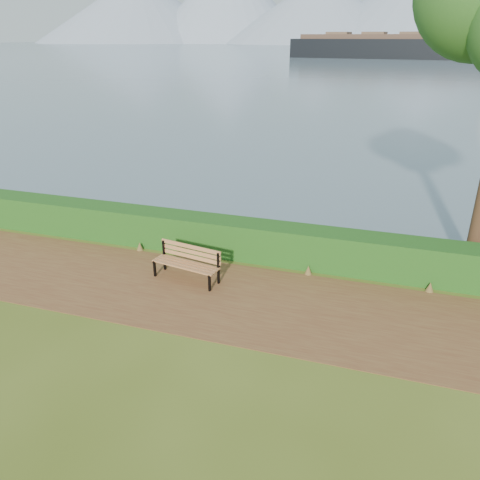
% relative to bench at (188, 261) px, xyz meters
% --- Properties ---
extents(ground, '(140.00, 140.00, 0.00)m').
position_rel_bench_xyz_m(ground, '(1.22, -0.91, -0.50)').
color(ground, '#455718').
rests_on(ground, ground).
extents(path, '(40.00, 3.40, 0.01)m').
position_rel_bench_xyz_m(path, '(1.22, -0.61, -0.49)').
color(path, brown).
rests_on(path, ground).
extents(hedge, '(32.00, 0.85, 1.00)m').
position_rel_bench_xyz_m(hedge, '(1.22, 1.69, 0.00)').
color(hedge, '#134414').
rests_on(hedge, ground).
extents(water, '(700.00, 510.00, 0.00)m').
position_rel_bench_xyz_m(water, '(1.22, 259.09, -0.49)').
color(water, slate).
rests_on(water, ground).
extents(mountains, '(585.00, 190.00, 70.00)m').
position_rel_bench_xyz_m(mountains, '(-7.95, 405.14, 27.20)').
color(mountains, '#7D90A7').
rests_on(mountains, ground).
extents(bench, '(1.78, 0.80, 0.86)m').
position_rel_bench_xyz_m(bench, '(0.00, 0.00, 0.00)').
color(bench, black).
rests_on(bench, ground).
extents(cargo_ship, '(68.67, 19.06, 20.60)m').
position_rel_bench_xyz_m(cargo_ship, '(11.57, 130.15, 2.57)').
color(cargo_ship, black).
rests_on(cargo_ship, ground).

